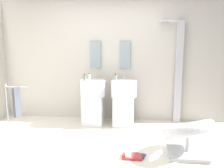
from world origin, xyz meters
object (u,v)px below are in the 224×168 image
(pedestal_sink_right, at_px, (124,101))
(magazine_navy, at_px, (138,155))
(soap_bottle_white, at_px, (89,78))
(coffee_mug, at_px, (128,156))
(lounge_chair, at_px, (188,133))
(shower_column, at_px, (178,70))
(towel_rack, at_px, (16,103))
(pedestal_sink_left, at_px, (93,100))
(soap_bottle_green, at_px, (85,78))
(magazine_red, at_px, (132,157))
(soap_bottle_grey, at_px, (116,78))

(pedestal_sink_right, relative_size, magazine_navy, 4.65)
(pedestal_sink_right, bearing_deg, soap_bottle_white, -167.94)
(coffee_mug, bearing_deg, lounge_chair, 14.16)
(shower_column, xyz_separation_m, towel_rack, (-2.85, -1.17, -0.45))
(pedestal_sink_left, xyz_separation_m, soap_bottle_green, (-0.14, -0.09, 0.46))
(magazine_red, xyz_separation_m, magazine_navy, (0.08, 0.06, -0.01))
(pedestal_sink_left, xyz_separation_m, pedestal_sink_right, (0.61, 0.00, 0.00))
(coffee_mug, distance_m, soap_bottle_grey, 1.74)
(towel_rack, xyz_separation_m, coffee_mug, (1.94, -0.58, -0.57))
(soap_bottle_white, height_order, soap_bottle_grey, soap_bottle_white)
(shower_column, bearing_deg, towel_rack, -157.74)
(towel_rack, height_order, magazine_red, towel_rack)
(magazine_navy, xyz_separation_m, soap_bottle_white, (-0.95, 1.21, 0.95))
(soap_bottle_green, bearing_deg, soap_bottle_grey, 9.45)
(pedestal_sink_left, xyz_separation_m, soap_bottle_grey, (0.45, 0.01, 0.46))
(lounge_chair, distance_m, soap_bottle_white, 2.08)
(pedestal_sink_left, bearing_deg, soap_bottle_green, -148.01)
(soap_bottle_green, bearing_deg, pedestal_sink_left, 31.99)
(lounge_chair, xyz_separation_m, magazine_red, (-0.80, -0.18, -0.32))
(soap_bottle_grey, bearing_deg, magazine_navy, -71.43)
(shower_column, relative_size, soap_bottle_grey, 15.22)
(pedestal_sink_right, height_order, soap_bottle_white, soap_bottle_white)
(shower_column, distance_m, coffee_mug, 2.22)
(lounge_chair, bearing_deg, coffee_mug, -165.84)
(pedestal_sink_right, distance_m, magazine_navy, 1.46)
(pedestal_sink_right, height_order, lounge_chair, pedestal_sink_right)
(pedestal_sink_left, distance_m, soap_bottle_white, 0.49)
(soap_bottle_grey, bearing_deg, towel_rack, -151.64)
(magazine_red, bearing_deg, pedestal_sink_left, 119.77)
(pedestal_sink_left, height_order, magazine_navy, pedestal_sink_left)
(pedestal_sink_right, bearing_deg, magazine_red, -81.30)
(towel_rack, xyz_separation_m, soap_bottle_green, (1.03, 0.78, 0.32))
(pedestal_sink_right, height_order, coffee_mug, pedestal_sink_right)
(shower_column, bearing_deg, soap_bottle_white, -165.62)
(lounge_chair, distance_m, soap_bottle_grey, 1.81)
(lounge_chair, xyz_separation_m, soap_bottle_green, (-1.77, 1.14, 0.60))
(towel_rack, distance_m, soap_bottle_green, 1.33)
(shower_column, distance_m, lounge_chair, 1.70)
(pedestal_sink_right, xyz_separation_m, shower_column, (1.06, 0.30, 0.59))
(soap_bottle_white, bearing_deg, shower_column, 14.38)
(lounge_chair, bearing_deg, shower_column, 88.12)
(shower_column, distance_m, soap_bottle_grey, 1.27)
(towel_rack, bearing_deg, magazine_red, -15.23)
(pedestal_sink_left, relative_size, shower_column, 0.48)
(pedestal_sink_right, xyz_separation_m, coffee_mug, (0.16, -1.45, -0.44))
(soap_bottle_green, bearing_deg, shower_column, 12.07)
(soap_bottle_grey, bearing_deg, shower_column, 13.32)
(towel_rack, bearing_deg, shower_column, 22.26)
(lounge_chair, height_order, soap_bottle_grey, soap_bottle_grey)
(lounge_chair, distance_m, magazine_red, 0.88)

